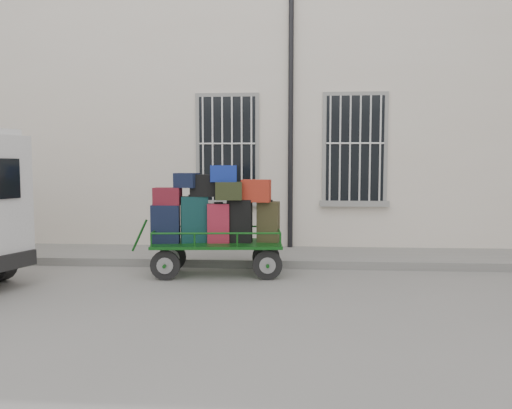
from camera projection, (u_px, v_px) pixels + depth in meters
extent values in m
plane|color=slate|center=(230.00, 286.00, 7.86)|extent=(80.00, 80.00, 0.00)
cube|color=beige|center=(254.00, 123.00, 13.09)|extent=(24.00, 5.00, 6.00)
cylinder|color=black|center=(291.00, 122.00, 10.48)|extent=(0.11, 0.11, 5.60)
cube|color=black|center=(227.00, 149.00, 10.67)|extent=(1.20, 0.08, 2.20)
cube|color=gray|center=(228.00, 203.00, 10.75)|extent=(1.45, 0.22, 0.12)
cube|color=black|center=(355.00, 149.00, 10.49)|extent=(1.20, 0.08, 2.20)
cube|color=gray|center=(354.00, 204.00, 10.56)|extent=(1.45, 0.22, 0.12)
cube|color=slate|center=(243.00, 256.00, 10.04)|extent=(24.00, 1.70, 0.15)
cylinder|color=black|center=(165.00, 265.00, 8.24)|extent=(0.50, 0.10, 0.50)
cylinder|color=gray|center=(165.00, 265.00, 8.24)|extent=(0.28, 0.11, 0.27)
cylinder|color=black|center=(172.00, 257.00, 8.99)|extent=(0.50, 0.10, 0.50)
cylinder|color=gray|center=(172.00, 257.00, 8.99)|extent=(0.28, 0.11, 0.27)
cylinder|color=black|center=(267.00, 265.00, 8.26)|extent=(0.50, 0.10, 0.50)
cylinder|color=gray|center=(267.00, 265.00, 8.26)|extent=(0.28, 0.11, 0.27)
cylinder|color=black|center=(266.00, 257.00, 9.01)|extent=(0.50, 0.10, 0.50)
cylinder|color=gray|center=(266.00, 257.00, 9.01)|extent=(0.28, 0.11, 0.27)
cube|color=#124E15|center=(218.00, 244.00, 8.60)|extent=(2.26, 1.17, 0.05)
cylinder|color=#124E15|center=(140.00, 235.00, 8.57)|extent=(0.29, 0.06, 0.56)
cube|color=black|center=(165.00, 224.00, 8.53)|extent=(0.51, 0.32, 0.65)
cube|color=black|center=(165.00, 204.00, 8.51)|extent=(0.20, 0.15, 0.03)
cube|color=#0D2F31|center=(194.00, 219.00, 8.59)|extent=(0.51, 0.36, 0.79)
cube|color=black|center=(194.00, 196.00, 8.56)|extent=(0.19, 0.14, 0.03)
cube|color=maroon|center=(219.00, 223.00, 8.54)|extent=(0.38, 0.22, 0.67)
cube|color=black|center=(219.00, 203.00, 8.52)|extent=(0.16, 0.11, 0.03)
cube|color=black|center=(240.00, 221.00, 8.59)|extent=(0.43, 0.26, 0.74)
cube|color=black|center=(240.00, 199.00, 8.56)|extent=(0.18, 0.14, 0.03)
cube|color=#323119|center=(268.00, 222.00, 8.65)|extent=(0.40, 0.30, 0.70)
cube|color=black|center=(268.00, 201.00, 8.62)|extent=(0.16, 0.14, 0.03)
cube|color=#5C1612|center=(167.00, 196.00, 8.52)|extent=(0.46, 0.28, 0.29)
cube|color=black|center=(204.00, 185.00, 8.57)|extent=(0.51, 0.35, 0.38)
cube|color=#242E17|center=(229.00, 191.00, 8.48)|extent=(0.47, 0.35, 0.30)
cube|color=maroon|center=(256.00, 191.00, 8.53)|extent=(0.51, 0.32, 0.38)
cube|color=black|center=(186.00, 180.00, 8.51)|extent=(0.42, 0.37, 0.25)
cube|color=navy|center=(223.00, 174.00, 8.53)|extent=(0.47, 0.31, 0.28)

